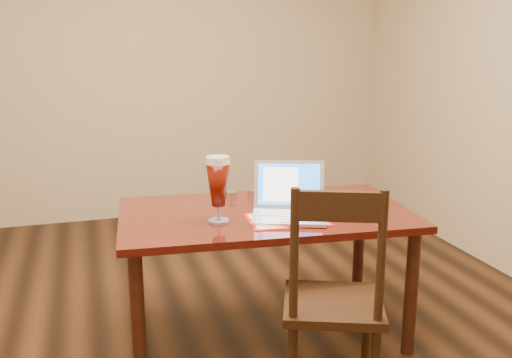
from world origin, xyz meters
name	(u,v)px	position (x,y,z in m)	size (l,w,h in m)	color
dining_table	(264,224)	(0.41, 0.13, 0.63)	(1.56, 0.96, 1.03)	#4D110A
dining_chair	(334,301)	(0.53, -0.49, 0.47)	(0.55, 0.53, 1.00)	black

